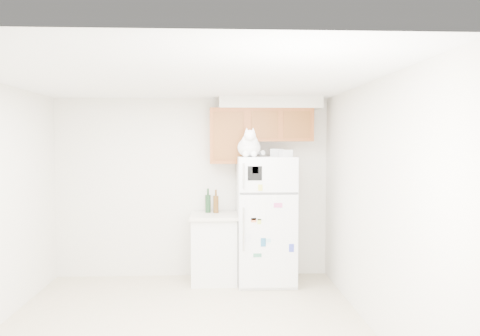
{
  "coord_description": "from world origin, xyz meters",
  "views": [
    {
      "loc": [
        0.35,
        -4.58,
        1.88
      ],
      "look_at": [
        0.65,
        1.55,
        1.55
      ],
      "focal_mm": 35.0,
      "sensor_mm": 36.0,
      "label": 1
    }
  ],
  "objects": [
    {
      "name": "cat",
      "position": [
        0.76,
        1.46,
        1.84
      ],
      "size": [
        0.37,
        0.54,
        0.38
      ],
      "color": "white",
      "rests_on": "refrigerator"
    },
    {
      "name": "ground_plane",
      "position": [
        0.0,
        0.0,
        -0.01
      ],
      "size": [
        3.8,
        4.0,
        0.01
      ],
      "primitive_type": "cube",
      "color": "#C2B295"
    },
    {
      "name": "storage_box_front",
      "position": [
        1.25,
        1.5,
        1.74
      ],
      "size": [
        0.18,
        0.16,
        0.09
      ],
      "primitive_type": "cube",
      "rotation": [
        0.0,
        0.0,
        0.4
      ],
      "color": "white",
      "rests_on": "refrigerator"
    },
    {
      "name": "base_counter",
      "position": [
        0.31,
        1.68,
        0.46
      ],
      "size": [
        0.64,
        0.64,
        0.92
      ],
      "color": "white",
      "rests_on": "ground_plane"
    },
    {
      "name": "room_shell",
      "position": [
        0.12,
        0.24,
        1.67
      ],
      "size": [
        3.84,
        4.04,
        2.52
      ],
      "color": "silver",
      "rests_on": "ground_plane"
    },
    {
      "name": "storage_box_back",
      "position": [
        1.17,
        1.75,
        1.75
      ],
      "size": [
        0.2,
        0.17,
        0.1
      ],
      "primitive_type": "cube",
      "rotation": [
        0.0,
        0.0,
        -0.22
      ],
      "color": "white",
      "rests_on": "refrigerator"
    },
    {
      "name": "refrigerator",
      "position": [
        1.0,
        1.61,
        0.85
      ],
      "size": [
        0.76,
        0.78,
        1.7
      ],
      "color": "white",
      "rests_on": "ground_plane"
    },
    {
      "name": "bottle_amber",
      "position": [
        0.33,
        1.81,
        1.08
      ],
      "size": [
        0.07,
        0.07,
        0.32
      ],
      "primitive_type": null,
      "color": "#593814",
      "rests_on": "base_counter"
    },
    {
      "name": "bottle_green",
      "position": [
        0.22,
        1.84,
        1.09
      ],
      "size": [
        0.08,
        0.08,
        0.33
      ],
      "primitive_type": null,
      "color": "#19381E",
      "rests_on": "base_counter"
    }
  ]
}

